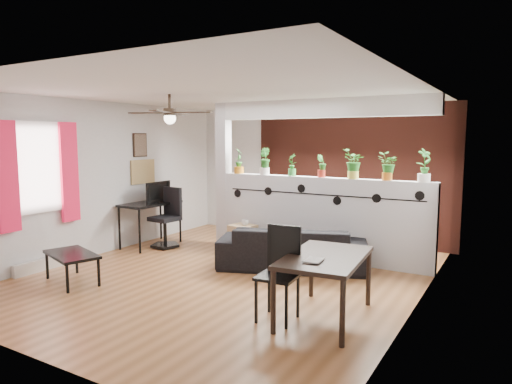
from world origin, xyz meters
name	(u,v)px	position (x,y,z in m)	size (l,w,h in m)	color
room_shell	(229,186)	(0.00, 0.00, 1.30)	(6.30, 7.10, 2.90)	brown
partition_wall	(321,218)	(0.80, 1.50, 0.68)	(3.60, 0.18, 1.35)	#BCBCC1
ceiling_header	(323,108)	(0.80, 1.50, 2.45)	(3.60, 0.18, 0.30)	silver
pier_column	(224,175)	(-1.11, 1.50, 1.30)	(0.22, 0.20, 2.60)	#BCBCC1
brick_panel	(351,174)	(0.80, 2.97, 1.30)	(3.90, 0.05, 2.60)	#A54130
vine_decal	(319,194)	(0.80, 1.40, 1.08)	(3.31, 0.01, 0.30)	black
window_assembly	(39,170)	(-2.56, -1.20, 1.51)	(0.09, 1.30, 1.55)	white
baseboard_heater	(45,264)	(-2.54, -1.20, 0.09)	(0.08, 1.00, 0.18)	silver
corkboard	(143,172)	(-2.58, 0.95, 1.35)	(0.03, 0.60, 0.45)	olive
framed_art	(140,145)	(-2.58, 0.90, 1.85)	(0.03, 0.34, 0.44)	#8C7259
ceiling_fan	(170,115)	(-0.80, -0.30, 2.31)	(1.19, 1.19, 0.43)	black
potted_plant_0	(239,159)	(-0.78, 1.50, 1.60)	(0.29, 0.31, 0.47)	orange
potted_plant_1	(265,161)	(-0.25, 1.50, 1.59)	(0.31, 0.29, 0.46)	white
potted_plant_2	(292,164)	(0.27, 1.50, 1.55)	(0.19, 0.21, 0.37)	green
potted_plant_3	(322,165)	(0.80, 1.50, 1.55)	(0.23, 0.22, 0.37)	#AF2B1C
potted_plant_4	(353,163)	(1.33, 1.50, 1.59)	(0.24, 0.28, 0.46)	#D7CD4B
potted_plant_5	(387,165)	(1.85, 1.50, 1.57)	(0.26, 0.24, 0.42)	orange
potted_plant_6	(425,164)	(2.38, 1.50, 1.61)	(0.32, 0.33, 0.49)	white
sofa	(292,248)	(0.63, 0.79, 0.31)	(2.12, 0.83, 0.62)	black
cube_shelf	(243,239)	(-0.49, 1.16, 0.25)	(0.41, 0.36, 0.50)	tan
cup	(245,223)	(-0.44, 1.16, 0.54)	(0.12, 0.12, 0.10)	gray
computer_desk	(150,207)	(-2.25, 0.78, 0.73)	(0.62, 1.13, 0.81)	black
monitor	(156,196)	(-2.25, 0.93, 0.91)	(0.06, 0.36, 0.21)	black
office_chair	(167,221)	(-1.92, 0.87, 0.47)	(0.55, 0.55, 1.06)	black
dining_table	(325,262)	(1.80, -0.80, 0.64)	(0.91, 1.37, 0.71)	black
book	(306,259)	(1.70, -1.10, 0.72)	(0.17, 0.24, 0.02)	gray
folding_chair	(281,264)	(1.37, -1.02, 0.60)	(0.45, 0.45, 1.02)	black
coffee_table	(72,256)	(-1.67, -1.38, 0.37)	(1.00, 0.74, 0.41)	black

